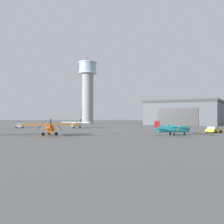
% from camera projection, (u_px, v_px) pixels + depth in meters
% --- Properties ---
extents(ground_plane, '(400.00, 400.00, 0.00)m').
position_uv_depth(ground_plane, '(103.00, 134.00, 51.82)').
color(ground_plane, slate).
extents(control_tower, '(9.21, 9.21, 34.99)m').
position_uv_depth(control_tower, '(88.00, 88.00, 129.16)').
color(control_tower, gray).
rests_on(control_tower, ground_plane).
extents(hangar, '(36.20, 33.93, 10.03)m').
position_uv_depth(hangar, '(185.00, 113.00, 106.50)').
color(hangar, '#4C5159').
rests_on(hangar, ground_plane).
extents(airplane_white, '(9.27, 7.26, 2.74)m').
position_uv_depth(airplane_white, '(77.00, 124.00, 77.39)').
color(airplane_white, white).
rests_on(airplane_white, ground_plane).
extents(airplane_teal, '(7.25, 9.23, 2.72)m').
position_uv_depth(airplane_teal, '(173.00, 129.00, 47.97)').
color(airplane_teal, teal).
rests_on(airplane_teal, ground_plane).
extents(airplane_orange, '(10.64, 8.32, 3.14)m').
position_uv_depth(airplane_orange, '(50.00, 128.00, 47.12)').
color(airplane_orange, orange).
rests_on(airplane_orange, ground_plane).
extents(car_yellow, '(4.54, 4.49, 1.37)m').
position_uv_depth(car_yellow, '(214.00, 129.00, 55.26)').
color(car_yellow, gold).
rests_on(car_yellow, ground_plane).
extents(car_white, '(2.98, 4.60, 1.37)m').
position_uv_depth(car_white, '(20.00, 126.00, 78.37)').
color(car_white, white).
rests_on(car_white, ground_plane).
extents(light_post_east, '(0.44, 0.44, 7.71)m').
position_uv_depth(light_post_east, '(82.00, 114.00, 105.64)').
color(light_post_east, '#38383D').
rests_on(light_post_east, ground_plane).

